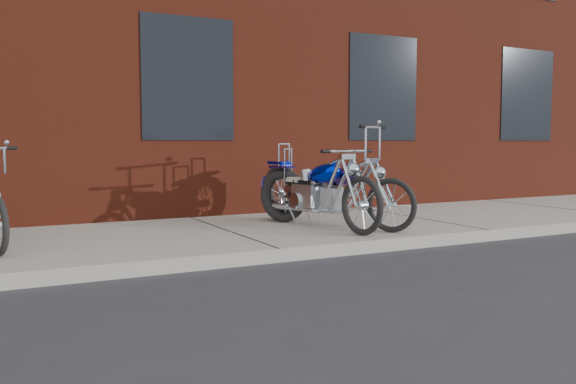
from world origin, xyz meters
TOP-DOWN VIEW (x-y plane):
  - ground at (0.00, 0.00)m, footprint 120.00×120.00m
  - sidewalk at (0.00, 1.50)m, footprint 22.00×3.00m
  - building_brick at (0.00, 8.00)m, footprint 22.00×10.00m
  - chopper_purple at (1.34, 1.19)m, footprint 1.20×2.16m
  - chopper_blue at (1.17, 1.30)m, footprint 0.62×2.51m

SIDE VIEW (x-z plane):
  - ground at x=0.00m, z-range 0.00..0.00m
  - sidewalk at x=0.00m, z-range 0.00..0.15m
  - chopper_purple at x=1.34m, z-range -0.09..1.24m
  - chopper_blue at x=1.17m, z-range 0.06..1.15m
  - building_brick at x=0.00m, z-range 0.00..8.00m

